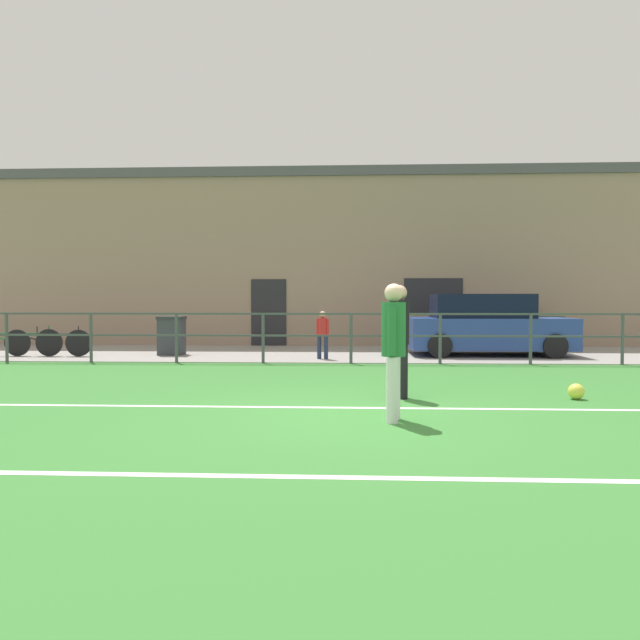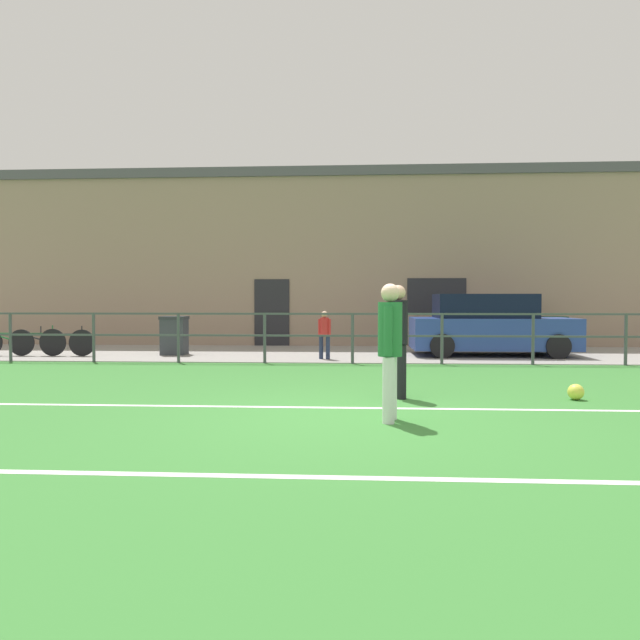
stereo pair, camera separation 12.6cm
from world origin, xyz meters
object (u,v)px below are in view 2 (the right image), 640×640
Objects in this scene: spectator_child at (324,332)px; trash_bin_0 at (554,333)px; bicycle_parked_1 at (51,342)px; parked_car_red at (489,326)px; player_goalkeeper at (398,334)px; player_striker at (390,343)px; bicycle_parked_0 at (21,342)px; soccer_ball_match at (576,392)px; trash_bin_1 at (174,335)px.

spectator_child is 7.29m from trash_bin_0.
parked_car_red is at bearing 4.49° from bicycle_parked_1.
player_striker is at bearing 151.39° from player_goalkeeper.
soccer_ball_match is at bearing -26.53° from bicycle_parked_0.
player_striker is at bearing 114.03° from spectator_child.
player_striker is 7.21m from spectator_child.
soccer_ball_match is 6.74m from spectator_child.
player_goalkeeper reaches higher than bicycle_parked_1.
player_striker is 0.40× the size of parked_car_red.
player_goalkeeper reaches higher than player_striker.
player_striker is 7.09× the size of soccer_ball_match.
soccer_ball_match is (2.75, 1.65, -0.81)m from player_striker.
player_striker is at bearing -42.65° from bicycle_parked_1.
player_striker reaches higher than parked_car_red.
parked_car_red is 11.22m from bicycle_parked_1.
bicycle_parked_0 is 14.59m from trash_bin_0.
player_striker is at bearing -110.10° from parked_car_red.
spectator_child is at bearing -163.53° from parked_car_red.
soccer_ball_match is 0.20× the size of spectator_child.
bicycle_parked_1 is at bearing 151.80° from soccer_ball_match.
spectator_child reaches higher than trash_bin_0.
bicycle_parked_1 is 13.80m from trash_bin_0.
bicycle_parked_0 is 2.36× the size of trash_bin_1.
trash_bin_1 is (-5.11, 8.03, -0.39)m from player_striker.
trash_bin_1 is (-8.17, -0.33, -0.24)m from parked_car_red.
bicycle_parked_1 is (-8.34, 5.79, -0.57)m from player_goalkeeper.
bicycle_parked_1 is (-6.98, 0.36, -0.30)m from spectator_child.
soccer_ball_match is 12.34m from bicycle_parked_1.
trash_bin_1 is (-10.47, -2.37, 0.03)m from trash_bin_0.
bicycle_parked_0 is 2.49× the size of trash_bin_0.
trash_bin_0 is 10.74m from trash_bin_1.
spectator_child is 7.80m from bicycle_parked_0.
bicycle_parked_0 reaches higher than soccer_ball_match.
parked_car_red is 8.18m from trash_bin_1.
parked_car_red is at bearing 87.41° from soccer_ball_match.
parked_car_red is 4.07× the size of trash_bin_1.
trash_bin_0 reaches higher than bicycle_parked_0.
player_striker is at bearing -39.96° from bicycle_parked_0.
bicycle_parked_1 is at bearing -0.00° from bicycle_parked_0.
parked_car_red is at bearing -148.60° from spectator_child.
trash_bin_1 is (-5.33, 6.34, -0.41)m from player_goalkeeper.
trash_bin_0 is at bearing 41.53° from parked_car_red.
bicycle_parked_1 is 2.38× the size of trash_bin_0.
trash_bin_0 is (6.50, 3.28, -0.18)m from spectator_child.
player_striker is 8.90m from parked_car_red.
player_goalkeeper is at bearing -34.77° from bicycle_parked_1.
parked_car_red reaches higher than trash_bin_1.
trash_bin_1 is (-7.86, 6.38, 0.41)m from soccer_ball_match.
spectator_child reaches higher than bicycle_parked_0.
soccer_ball_match is at bearing -48.30° from player_striker.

